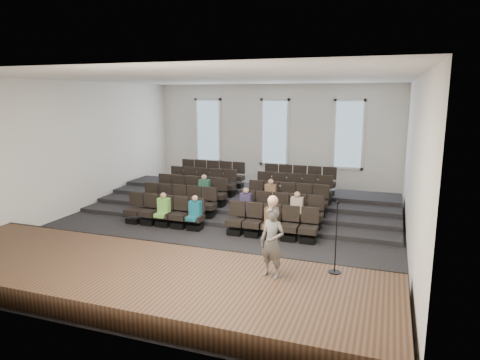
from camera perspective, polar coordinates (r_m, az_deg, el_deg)
name	(u,v)px	position (r m, az deg, el deg)	size (l,w,h in m)	color
ground	(222,227)	(14.91, -2.47, -6.24)	(14.00, 14.00, 0.00)	black
ceiling	(220,78)	(14.22, -2.65, 13.39)	(12.00, 14.00, 0.02)	white
wall_back	(275,136)	(20.98, 4.68, 5.82)	(12.00, 0.04, 5.00)	white
wall_front	(77,205)	(8.38, -20.86, -3.18)	(12.00, 0.04, 5.00)	white
wall_left	(75,148)	(17.51, -21.20, 4.01)	(0.04, 14.00, 5.00)	white
wall_right	(414,165)	(13.34, 22.19, 1.88)	(0.04, 14.00, 5.00)	white
stage	(141,278)	(10.57, -13.12, -12.67)	(11.80, 3.60, 0.50)	#4C3420
stage_lip	(176,253)	(11.97, -8.53, -9.57)	(11.80, 0.06, 0.52)	black
risers	(250,200)	(17.72, 1.35, -2.73)	(11.80, 4.80, 0.60)	black
seating_rows	(237,198)	(16.11, -0.45, -2.38)	(6.80, 4.70, 1.67)	black
windows	(275,132)	(20.90, 4.64, 6.35)	(8.44, 0.10, 3.24)	white
audience	(234,203)	(14.83, -0.77, -3.07)	(4.85, 2.64, 1.10)	#76CE52
speaker	(272,242)	(9.53, 4.32, -8.27)	(0.59, 0.38, 1.61)	#585653
mic_stand	(335,252)	(10.04, 12.61, -9.31)	(0.28, 0.28, 1.69)	black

